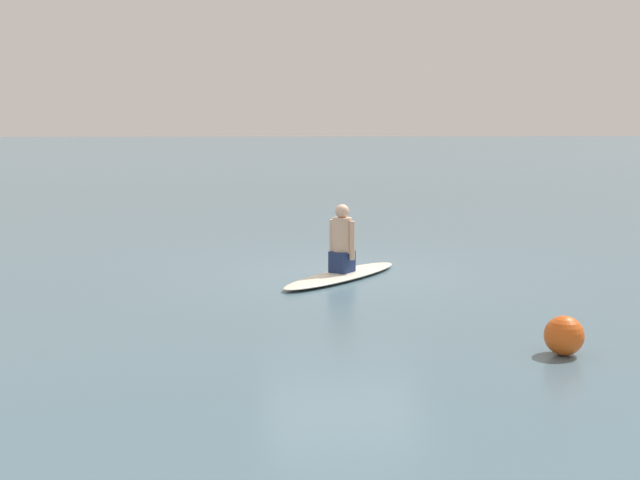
# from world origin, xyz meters

# --- Properties ---
(ground_plane) EXTENTS (400.00, 400.00, 0.00)m
(ground_plane) POSITION_xyz_m (0.00, 0.00, 0.00)
(ground_plane) COLOR slate
(surfboard) EXTENTS (2.30, 2.47, 0.10)m
(surfboard) POSITION_xyz_m (-0.11, -0.55, 0.05)
(surfboard) COLOR silver
(surfboard) RESTS_ON ground
(person_paddler) EXTENTS (0.43, 0.43, 1.02)m
(person_paddler) POSITION_xyz_m (-0.11, -0.55, 0.56)
(person_paddler) COLOR navy
(person_paddler) RESTS_ON surfboard
(buoy_marker) EXTENTS (0.40, 0.40, 0.40)m
(buoy_marker) POSITION_xyz_m (1.50, -4.93, 0.20)
(buoy_marker) COLOR #E55919
(buoy_marker) RESTS_ON ground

